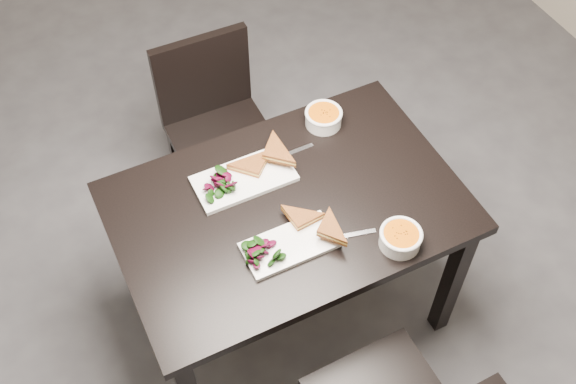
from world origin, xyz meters
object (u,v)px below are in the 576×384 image
at_px(soup_bowl_near, 401,237).
at_px(soup_bowl_far, 324,117).
at_px(table, 288,221).
at_px(chair_far, 215,120).
at_px(plate_far, 244,179).
at_px(plate_near, 290,245).

distance_m(soup_bowl_near, soup_bowl_far, 0.60).
relative_size(table, soup_bowl_far, 8.42).
distance_m(table, chair_far, 0.75).
bearing_deg(soup_bowl_far, plate_far, -162.43).
xyz_separation_m(chair_far, plate_near, (-0.08, -0.89, 0.27)).
height_order(table, plate_near, plate_near).
distance_m(chair_far, soup_bowl_far, 0.61).
bearing_deg(plate_near, plate_far, 93.68).
xyz_separation_m(table, soup_bowl_far, (0.29, 0.29, 0.13)).
distance_m(plate_near, soup_bowl_near, 0.37).
height_order(chair_far, soup_bowl_near, chair_far).
relative_size(table, chair_far, 1.41).
bearing_deg(plate_far, plate_near, -86.32).
distance_m(table, plate_far, 0.22).
relative_size(plate_near, soup_bowl_far, 2.18).
relative_size(chair_far, soup_bowl_near, 5.95).
height_order(soup_bowl_near, soup_bowl_far, same).
relative_size(soup_bowl_near, plate_far, 0.40).
distance_m(table, soup_bowl_near, 0.43).
xyz_separation_m(plate_near, soup_bowl_far, (0.36, 0.44, 0.03)).
bearing_deg(table, chair_far, 89.38).
distance_m(plate_near, soup_bowl_far, 0.57).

